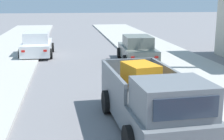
# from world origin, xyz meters

# --- Properties ---
(sidewalk_right) EXTENTS (4.62, 60.00, 0.12)m
(sidewalk_right) POSITION_xyz_m (5.02, 12.00, 0.06)
(sidewalk_right) COLOR #B2AFA8
(sidewalk_right) RESTS_ON ground
(curb_right) EXTENTS (0.16, 60.00, 0.10)m
(curb_right) POSITION_xyz_m (4.11, 12.00, 0.05)
(curb_right) COLOR silver
(curb_right) RESTS_ON ground
(pickup_truck) EXTENTS (2.41, 5.30, 1.80)m
(pickup_truck) POSITION_xyz_m (1.24, 6.71, 0.81)
(pickup_truck) COLOR slate
(pickup_truck) RESTS_ON ground
(car_left_near) EXTENTS (2.03, 4.26, 1.54)m
(car_left_near) POSITION_xyz_m (-2.92, 19.33, 0.71)
(car_left_near) COLOR silver
(car_left_near) RESTS_ON ground
(car_right_near) EXTENTS (2.17, 4.32, 1.54)m
(car_right_near) POSITION_xyz_m (3.08, 16.41, 0.71)
(car_right_near) COLOR slate
(car_right_near) RESTS_ON ground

